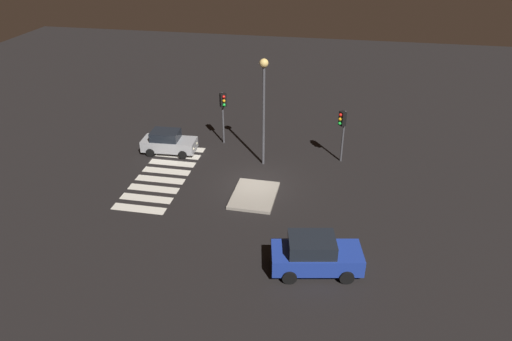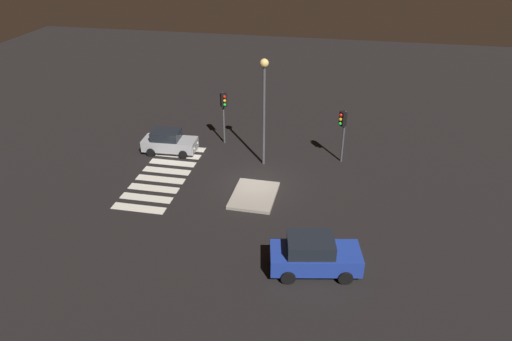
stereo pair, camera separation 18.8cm
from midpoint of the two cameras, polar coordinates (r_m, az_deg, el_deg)
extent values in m
plane|color=black|center=(29.73, -0.18, -1.69)|extent=(80.00, 80.00, 0.00)
cube|color=gray|center=(28.44, -0.41, -3.03)|extent=(3.51, 2.67, 0.18)
cube|color=#9EA0A5|center=(33.96, -10.62, 3.14)|extent=(1.79, 3.84, 0.77)
cube|color=black|center=(33.74, -11.10, 4.23)|extent=(1.56, 2.00, 0.63)
cylinder|color=black|center=(34.45, -8.32, 3.09)|extent=(0.25, 0.62, 0.61)
cylinder|color=black|center=(33.10, -9.05, 1.90)|extent=(0.25, 0.62, 0.61)
cylinder|color=black|center=(35.15, -12.00, 3.29)|extent=(0.25, 0.62, 0.61)
cylinder|color=black|center=(33.82, -12.85, 2.13)|extent=(0.25, 0.62, 0.61)
sphere|color=#F2EABF|center=(33.83, -7.41, 3.30)|extent=(0.20, 0.20, 0.20)
sphere|color=#F2EABF|center=(33.06, -7.80, 2.64)|extent=(0.20, 0.20, 0.20)
cube|color=#1E389E|center=(22.82, 7.10, -10.47)|extent=(2.60, 4.54, 0.87)
cube|color=black|center=(22.30, 6.56, -8.92)|extent=(2.05, 2.46, 0.71)
cylinder|color=black|center=(23.95, 10.00, -9.75)|extent=(0.37, 0.72, 0.69)
cylinder|color=black|center=(22.60, 10.71, -12.59)|extent=(0.37, 0.72, 0.69)
cylinder|color=black|center=(23.64, 3.57, -9.89)|extent=(0.37, 0.72, 0.69)
cylinder|color=black|center=(22.27, 3.84, -12.78)|extent=(0.37, 0.72, 0.69)
sphere|color=#F2EABF|center=(23.56, 12.09, -9.54)|extent=(0.23, 0.23, 0.23)
sphere|color=#F2EABF|center=(22.80, 12.57, -11.11)|extent=(0.23, 0.23, 0.23)
cylinder|color=#47474C|center=(34.44, -4.18, 6.33)|extent=(0.14, 0.14, 3.91)
cube|color=black|center=(33.74, -4.18, 8.53)|extent=(0.51, 0.54, 0.96)
sphere|color=red|center=(33.46, -4.09, 8.91)|extent=(0.22, 0.22, 0.22)
sphere|color=orange|center=(33.56, -4.07, 8.42)|extent=(0.22, 0.22, 0.22)
sphere|color=green|center=(33.67, -4.06, 7.95)|extent=(0.22, 0.22, 0.22)
cylinder|color=#47474C|center=(32.24, 10.33, 4.05)|extent=(0.14, 0.14, 3.67)
cube|color=black|center=(31.60, 10.28, 6.22)|extent=(0.54, 0.53, 0.96)
sphere|color=red|center=(31.37, 10.04, 6.66)|extent=(0.22, 0.22, 0.22)
sphere|color=orange|center=(31.48, 10.00, 6.16)|extent=(0.22, 0.22, 0.22)
sphere|color=green|center=(31.59, 9.95, 5.66)|extent=(0.22, 0.22, 0.22)
cylinder|color=#47474C|center=(30.73, 0.75, 6.47)|extent=(0.18, 0.18, 6.81)
sphere|color=#F9D172|center=(29.55, 0.79, 12.91)|extent=(0.56, 0.56, 0.56)
cube|color=silver|center=(34.65, -8.99, 2.65)|extent=(0.70, 3.20, 0.02)
cube|color=silver|center=(33.68, -9.62, 1.79)|extent=(0.70, 3.20, 0.02)
cube|color=silver|center=(32.73, -10.28, 0.89)|extent=(0.70, 3.20, 0.02)
cube|color=silver|center=(31.80, -10.97, -0.07)|extent=(0.70, 3.20, 0.02)
cube|color=silver|center=(30.88, -11.71, -1.08)|extent=(0.70, 3.20, 0.02)
cube|color=silver|center=(29.97, -12.50, -2.16)|extent=(0.70, 3.20, 0.02)
cube|color=silver|center=(29.08, -13.33, -3.31)|extent=(0.70, 3.20, 0.02)
cube|color=silver|center=(28.21, -14.22, -4.52)|extent=(0.70, 3.20, 0.02)
camera|label=1|loc=(0.09, -90.18, -0.10)|focal=32.96mm
camera|label=2|loc=(0.09, 89.82, 0.10)|focal=32.96mm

